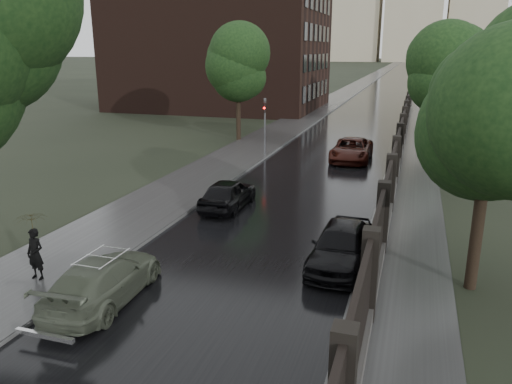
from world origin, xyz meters
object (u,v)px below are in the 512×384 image
(tree_right_a, at_px, (490,130))
(hatchback_left, at_px, (228,194))
(tree_right_b, at_px, (457,92))
(tree_right_c, at_px, (443,75))
(pedestrian_umbrella, at_px, (32,227))
(traffic_light, at_px, (265,122))
(car_right_far, at_px, (352,150))
(tree_left_far, at_px, (238,75))
(volga_sedan, at_px, (104,280))
(car_right_near, at_px, (341,245))

(tree_right_a, height_order, hatchback_left, tree_right_a)
(tree_right_a, relative_size, tree_right_b, 1.00)
(tree_right_a, bearing_deg, tree_right_c, 90.00)
(pedestrian_umbrella, bearing_deg, traffic_light, 91.29)
(tree_right_c, relative_size, traffic_light, 1.75)
(tree_right_a, relative_size, car_right_far, 1.31)
(tree_left_far, xyz_separation_m, tree_right_a, (15.50, -22.00, -0.29))
(tree_right_b, xyz_separation_m, pedestrian_umbrella, (-13.09, -17.81, -3.06))
(volga_sedan, bearing_deg, car_right_near, -147.62)
(traffic_light, relative_size, car_right_far, 0.75)
(tree_right_c, bearing_deg, traffic_light, -128.18)
(volga_sedan, bearing_deg, tree_right_c, -109.58)
(tree_right_c, height_order, car_right_near, tree_right_c)
(tree_right_a, height_order, volga_sedan, tree_right_a)
(volga_sedan, bearing_deg, pedestrian_umbrella, -11.44)
(tree_left_far, distance_m, car_right_near, 24.85)
(volga_sedan, relative_size, car_right_far, 0.88)
(tree_right_a, distance_m, car_right_far, 18.88)
(tree_right_a, bearing_deg, car_right_far, 108.70)
(traffic_light, bearing_deg, volga_sedan, -86.19)
(tree_right_b, xyz_separation_m, car_right_near, (-4.10, -13.63, -4.18))
(volga_sedan, xyz_separation_m, pedestrian_umbrella, (-2.70, 0.37, 1.21))
(car_right_far, bearing_deg, traffic_light, -176.02)
(tree_left_far, distance_m, volga_sedan, 27.07)
(tree_right_a, relative_size, tree_right_c, 1.00)
(hatchback_left, distance_m, car_right_far, 12.85)
(tree_right_c, xyz_separation_m, pedestrian_umbrella, (-13.09, -35.81, -3.06))
(tree_right_a, relative_size, traffic_light, 1.75)
(tree_right_c, bearing_deg, car_right_near, -97.39)
(tree_right_c, xyz_separation_m, car_right_near, (-4.10, -31.63, -4.18))
(tree_right_b, bearing_deg, hatchback_left, -139.10)
(traffic_light, bearing_deg, tree_right_a, -55.23)
(traffic_light, xyz_separation_m, car_right_far, (5.90, 0.44, -1.65))
(car_right_far, bearing_deg, tree_right_c, 67.70)
(tree_right_c, relative_size, pedestrian_umbrella, 2.69)
(tree_left_far, bearing_deg, traffic_light, -53.53)
(tree_right_a, xyz_separation_m, car_right_far, (-5.90, 17.43, -4.21))
(tree_right_c, relative_size, volga_sedan, 1.49)
(car_right_near, bearing_deg, tree_right_a, -2.73)
(tree_right_c, height_order, volga_sedan, tree_right_c)
(car_right_far, xyz_separation_m, pedestrian_umbrella, (-7.19, -21.24, 1.15))
(car_right_far, relative_size, pedestrian_umbrella, 2.05)
(pedestrian_umbrella, bearing_deg, car_right_far, 76.14)
(tree_right_c, bearing_deg, pedestrian_umbrella, -110.08)
(tree_left_far, distance_m, car_right_far, 11.54)
(tree_right_c, relative_size, car_right_near, 1.55)
(tree_right_a, bearing_deg, car_right_near, 174.81)
(tree_right_a, height_order, car_right_near, tree_right_a)
(tree_left_far, height_order, pedestrian_umbrella, tree_left_far)
(tree_right_c, xyz_separation_m, car_right_far, (-5.90, -14.57, -4.21))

